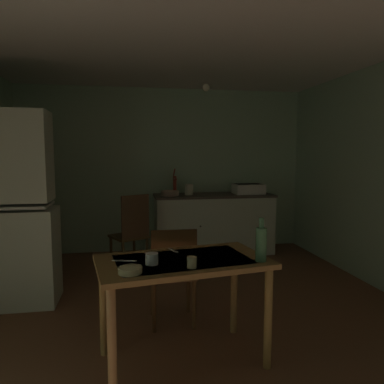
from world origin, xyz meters
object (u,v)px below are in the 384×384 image
at_px(glass_bottle, 261,243).
at_px(chair_by_counter, 131,232).
at_px(sink_basin, 248,189).
at_px(mug_dark, 192,262).
at_px(chair_far_side, 173,272).
at_px(hand_pump, 175,183).
at_px(mixing_bowl_counter, 170,193).
at_px(hutch_cabinet, 10,215).
at_px(dining_table, 183,274).
at_px(serving_bowl_wide, 130,270).

bearing_deg(glass_bottle, chair_by_counter, 110.89).
xyz_separation_m(sink_basin, mug_dark, (-1.40, -3.01, -0.17)).
distance_m(sink_basin, chair_far_side, 2.71).
xyz_separation_m(hand_pump, mixing_bowl_counter, (-0.08, -0.10, -0.13)).
xyz_separation_m(hutch_cabinet, hand_pump, (1.82, 1.56, 0.16)).
xyz_separation_m(chair_far_side, glass_bottle, (0.53, -0.71, 0.41)).
distance_m(dining_table, chair_by_counter, 2.16).
bearing_deg(hutch_cabinet, glass_bottle, -35.16).
relative_size(hand_pump, mug_dark, 5.33).
height_order(hand_pump, chair_far_side, hand_pump).
relative_size(sink_basin, glass_bottle, 1.45).
bearing_deg(hand_pump, chair_far_side, -97.78).
height_order(chair_by_counter, mug_dark, chair_by_counter).
distance_m(sink_basin, dining_table, 3.17).
height_order(chair_by_counter, glass_bottle, glass_bottle).
xyz_separation_m(hutch_cabinet, chair_far_side, (1.51, -0.73, -0.42)).
bearing_deg(hutch_cabinet, chair_far_side, -25.72).
bearing_deg(chair_far_side, hand_pump, 82.22).
relative_size(sink_basin, serving_bowl_wide, 2.95).
distance_m(mixing_bowl_counter, dining_table, 2.78).
bearing_deg(mug_dark, serving_bowl_wide, -174.37).
distance_m(serving_bowl_wide, mug_dark, 0.40).
bearing_deg(hutch_cabinet, dining_table, -40.55).
bearing_deg(glass_bottle, dining_table, 165.03).
distance_m(hutch_cabinet, dining_table, 2.01).
height_order(mug_dark, glass_bottle, glass_bottle).
xyz_separation_m(hand_pump, mug_dark, (-0.28, -3.06, -0.27)).
bearing_deg(hutch_cabinet, mug_dark, -44.18).
height_order(hutch_cabinet, mixing_bowl_counter, hutch_cabinet).
bearing_deg(chair_far_side, serving_bowl_wide, -114.22).
height_order(chair_far_side, serving_bowl_wide, chair_far_side).
height_order(sink_basin, dining_table, sink_basin).
distance_m(hand_pump, mixing_bowl_counter, 0.18).
relative_size(serving_bowl_wide, glass_bottle, 0.49).
bearing_deg(chair_by_counter, hand_pump, 48.03).
bearing_deg(sink_basin, serving_bowl_wide, -120.54).
bearing_deg(hand_pump, hutch_cabinet, -139.49).
relative_size(sink_basin, mug_dark, 6.02).
distance_m(mixing_bowl_counter, chair_by_counter, 0.94).
bearing_deg(mug_dark, chair_far_side, 92.36).
bearing_deg(dining_table, mixing_bowl_counter, 85.34).
xyz_separation_m(dining_table, chair_by_counter, (-0.34, 2.13, -0.14)).
bearing_deg(sink_basin, chair_far_side, -122.64).
relative_size(hutch_cabinet, mixing_bowl_counter, 7.35).
bearing_deg(chair_by_counter, glass_bottle, -69.11).
relative_size(chair_far_side, glass_bottle, 2.89).
bearing_deg(mug_dark, hutch_cabinet, 135.82).
xyz_separation_m(hand_pump, glass_bottle, (0.22, -2.99, -0.18)).
bearing_deg(sink_basin, hutch_cabinet, -152.82).
xyz_separation_m(chair_by_counter, mug_dark, (0.37, -2.33, 0.28)).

